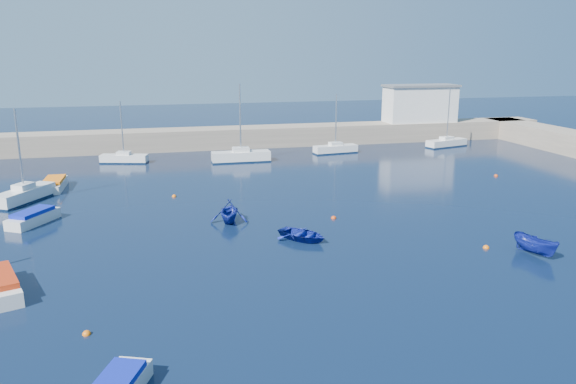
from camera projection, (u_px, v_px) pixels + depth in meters
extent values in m
plane|color=black|center=(300.00, 282.00, 31.54)|extent=(220.00, 220.00, 0.00)
cube|color=gray|center=(211.00, 138.00, 74.55)|extent=(96.00, 4.50, 2.60)
cube|color=gray|center=(569.00, 142.00, 71.43)|extent=(4.50, 32.00, 2.60)
cube|color=silver|center=(420.00, 104.00, 80.48)|extent=(10.00, 4.00, 5.00)
cube|color=silver|center=(25.00, 195.00, 48.14)|extent=(4.40, 6.01, 1.13)
cylinder|color=#B7BABC|center=(19.00, 149.00, 47.16)|extent=(0.17, 0.17, 6.86)
cube|color=silver|center=(124.00, 159.00, 64.81)|extent=(5.52, 2.82, 0.95)
cylinder|color=#B7BABC|center=(122.00, 128.00, 63.94)|extent=(0.14, 0.14, 6.11)
cube|color=silver|center=(241.00, 157.00, 65.44)|extent=(6.77, 1.93, 1.20)
cylinder|color=#B7BABC|center=(240.00, 118.00, 64.33)|extent=(0.18, 0.18, 7.78)
cube|color=silver|center=(335.00, 149.00, 70.94)|extent=(5.75, 2.24, 0.99)
cylinder|color=#B7BABC|center=(336.00, 120.00, 70.02)|extent=(0.15, 0.15, 6.44)
cube|color=silver|center=(446.00, 143.00, 75.65)|extent=(6.24, 3.28, 0.98)
cylinder|color=#B7BABC|center=(448.00, 114.00, 74.68)|extent=(0.14, 0.14, 6.91)
cube|color=silver|center=(33.00, 219.00, 42.06)|extent=(3.50, 4.49, 0.77)
cube|color=#0E1D9B|center=(33.00, 212.00, 41.93)|extent=(2.89, 3.52, 0.29)
cube|color=silver|center=(54.00, 185.00, 52.61)|extent=(1.83, 4.97, 0.74)
cube|color=orange|center=(54.00, 180.00, 52.48)|extent=(1.72, 3.73, 0.28)
cube|color=#0E1D9B|center=(114.00, 383.00, 20.60)|extent=(2.35, 3.26, 0.25)
imported|color=navy|center=(302.00, 235.00, 38.49)|extent=(4.28, 4.41, 0.75)
imported|color=navy|center=(229.00, 211.00, 42.33)|extent=(3.52, 3.85, 1.73)
imported|color=navy|center=(536.00, 246.00, 35.59)|extent=(2.03, 3.43, 1.24)
sphere|color=#DF600B|center=(87.00, 334.00, 25.74)|extent=(0.40, 0.40, 0.40)
sphere|color=#C43B0E|center=(334.00, 218.00, 43.47)|extent=(0.42, 0.42, 0.42)
sphere|color=#DF600B|center=(486.00, 248.00, 36.95)|extent=(0.42, 0.42, 0.42)
sphere|color=#DF600B|center=(174.00, 197.00, 49.90)|extent=(0.41, 0.41, 0.41)
sphere|color=#C43B0E|center=(496.00, 176.00, 58.03)|extent=(0.42, 0.42, 0.42)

